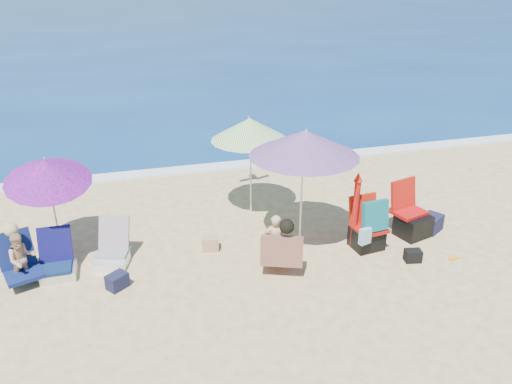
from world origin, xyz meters
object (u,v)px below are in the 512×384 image
object	(u,v)px
umbrella_turquoise	(305,143)
camp_chair_left	(411,220)
chair_rainbow	(112,253)
person_center	(279,245)
furled_umbrella	(356,207)
umbrella_blue	(47,171)
chair_navy	(57,264)
person_left	(21,258)
camp_chair_right	(368,230)
umbrella_striped	(250,129)

from	to	relation	value
umbrella_turquoise	camp_chair_left	xyz separation A→B (m)	(2.12, -0.25, -1.63)
umbrella_turquoise	chair_rainbow	world-z (taller)	umbrella_turquoise
person_center	furled_umbrella	bearing A→B (deg)	14.47
umbrella_blue	person_center	size ratio (longest dim) A/B	1.93
chair_rainbow	umbrella_turquoise	bearing A→B (deg)	-3.53
chair_navy	person_left	distance (m)	0.57
umbrella_blue	person_left	bearing A→B (deg)	-122.94
umbrella_turquoise	person_left	world-z (taller)	umbrella_turquoise
furled_umbrella	person_center	bearing A→B (deg)	-165.53
umbrella_turquoise	person_center	xyz separation A→B (m)	(-0.69, -0.79, -1.45)
camp_chair_left	camp_chair_right	size ratio (longest dim) A/B	1.03
chair_rainbow	person_left	size ratio (longest dim) A/B	0.85
furled_umbrella	chair_rainbow	xyz separation A→B (m)	(-4.24, 0.60, -0.61)
furled_umbrella	camp_chair_left	bearing A→B (deg)	6.18
chair_navy	camp_chair_left	bearing A→B (deg)	-2.85
furled_umbrella	chair_navy	xyz separation A→B (m)	(-5.13, 0.45, -0.60)
chair_navy	chair_rainbow	xyz separation A→B (m)	(0.89, 0.14, -0.00)
furled_umbrella	camp_chair_left	xyz separation A→B (m)	(1.25, 0.14, -0.50)
furled_umbrella	chair_navy	size ratio (longest dim) A/B	1.92
camp_chair_right	person_left	xyz separation A→B (m)	(-5.85, 0.48, 0.10)
camp_chair_right	person_center	world-z (taller)	person_center
chair_navy	camp_chair_right	size ratio (longest dim) A/B	0.75
umbrella_blue	furled_umbrella	world-z (taller)	umbrella_blue
camp_chair_left	person_left	bearing A→B (deg)	178.09
umbrella_blue	camp_chair_left	bearing A→B (deg)	-8.93
umbrella_blue	chair_rainbow	xyz separation A→B (m)	(0.89, -0.54, -1.40)
umbrella_turquoise	umbrella_striped	bearing A→B (deg)	111.35
person_left	umbrella_blue	bearing A→B (deg)	57.06
chair_rainbow	person_left	xyz separation A→B (m)	(-1.39, -0.23, 0.26)
umbrella_blue	person_left	world-z (taller)	umbrella_blue
furled_umbrella	chair_rainbow	world-z (taller)	furled_umbrella
umbrella_blue	chair_navy	distance (m)	1.56
camp_chair_right	person_left	bearing A→B (deg)	175.26
umbrella_blue	chair_navy	xyz separation A→B (m)	(0.00, -0.69, -1.40)
chair_rainbow	person_center	world-z (taller)	person_center
umbrella_turquoise	umbrella_blue	size ratio (longest dim) A/B	1.21
camp_chair_left	person_center	bearing A→B (deg)	-169.16
camp_chair_right	person_left	size ratio (longest dim) A/B	0.99
umbrella_turquoise	person_left	size ratio (longest dim) A/B	2.32
chair_rainbow	camp_chair_left	size ratio (longest dim) A/B	0.83
umbrella_striped	furled_umbrella	world-z (taller)	umbrella_striped
umbrella_blue	person_center	bearing A→B (deg)	-23.36
umbrella_striped	chair_rainbow	xyz separation A→B (m)	(-2.80, -1.27, -1.60)
umbrella_blue	camp_chair_right	xyz separation A→B (m)	(5.35, -1.26, -1.23)
umbrella_striped	person_center	bearing A→B (deg)	-92.82
chair_rainbow	camp_chair_left	world-z (taller)	camp_chair_left
umbrella_striped	camp_chair_right	distance (m)	2.96
camp_chair_left	chair_navy	bearing A→B (deg)	177.15
camp_chair_right	person_left	world-z (taller)	person_left
umbrella_turquoise	umbrella_striped	size ratio (longest dim) A/B	1.15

